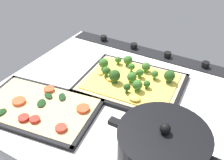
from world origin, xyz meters
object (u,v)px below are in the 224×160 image
object	(u,v)px
baking_tray_front	(131,84)
veggie_pizza_back	(39,107)
broccoli_pizza	(131,80)
cooking_pot	(161,151)
baking_tray_back	(38,108)

from	to	relation	value
baking_tray_front	veggie_pizza_back	bearing A→B (deg)	53.53
broccoli_pizza	veggie_pizza_back	distance (cm)	32.10
cooking_pot	veggie_pizza_back	bearing A→B (deg)	-2.40
broccoli_pizza	cooking_pot	distance (cm)	35.20
baking_tray_back	cooking_pot	world-z (taller)	cooking_pot
broccoli_pizza	baking_tray_back	bearing A→B (deg)	53.83
veggie_pizza_back	cooking_pot	bearing A→B (deg)	177.60
baking_tray_front	broccoli_pizza	world-z (taller)	broccoli_pizza
broccoli_pizza	baking_tray_back	world-z (taller)	broccoli_pizza
baking_tray_front	cooking_pot	world-z (taller)	cooking_pot
broccoli_pizza	cooking_pot	xyz separation A→B (cm)	(-21.27, 27.74, 4.22)
baking_tray_front	cooking_pot	bearing A→B (deg)	127.47
baking_tray_back	cooking_pot	size ratio (longest dim) A/B	1.42
cooking_pot	baking_tray_back	bearing A→B (deg)	-2.37
baking_tray_back	veggie_pizza_back	distance (cm)	0.78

